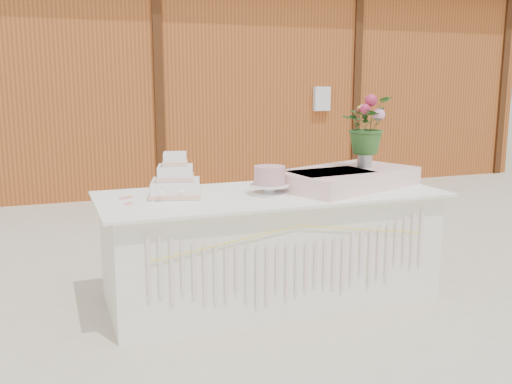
% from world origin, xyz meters
% --- Properties ---
extents(ground, '(80.00, 80.00, 0.00)m').
position_xyz_m(ground, '(0.00, 0.00, 0.00)').
color(ground, beige).
rests_on(ground, ground).
extents(barn, '(12.60, 4.60, 3.30)m').
position_xyz_m(barn, '(-0.01, 5.99, 1.68)').
color(barn, '#A65122').
rests_on(barn, ground).
extents(cake_table, '(2.40, 1.00, 0.77)m').
position_xyz_m(cake_table, '(0.00, -0.00, 0.39)').
color(cake_table, white).
rests_on(cake_table, ground).
extents(wedding_cake, '(0.41, 0.41, 0.30)m').
position_xyz_m(wedding_cake, '(-0.66, 0.10, 0.87)').
color(wedding_cake, white).
rests_on(wedding_cake, cake_table).
extents(pink_cake_stand, '(0.27, 0.27, 0.20)m').
position_xyz_m(pink_cake_stand, '(-0.03, -0.06, 0.88)').
color(pink_cake_stand, white).
rests_on(pink_cake_stand, cake_table).
extents(satin_runner, '(1.19, 0.94, 0.13)m').
position_xyz_m(satin_runner, '(0.60, 0.01, 0.84)').
color(satin_runner, '#F7D0C7').
rests_on(satin_runner, cake_table).
extents(flower_vase, '(0.11, 0.11, 0.15)m').
position_xyz_m(flower_vase, '(0.78, 0.05, 0.98)').
color(flower_vase, '#AEAEB3').
rests_on(flower_vase, satin_runner).
extents(bouquet, '(0.51, 0.50, 0.43)m').
position_xyz_m(bouquet, '(0.78, 0.05, 1.27)').
color(bouquet, '#2E5B24').
rests_on(bouquet, flower_vase).
extents(loose_flowers, '(0.21, 0.32, 0.02)m').
position_xyz_m(loose_flowers, '(-1.00, 0.05, 0.78)').
color(loose_flowers, pink).
rests_on(loose_flowers, cake_table).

